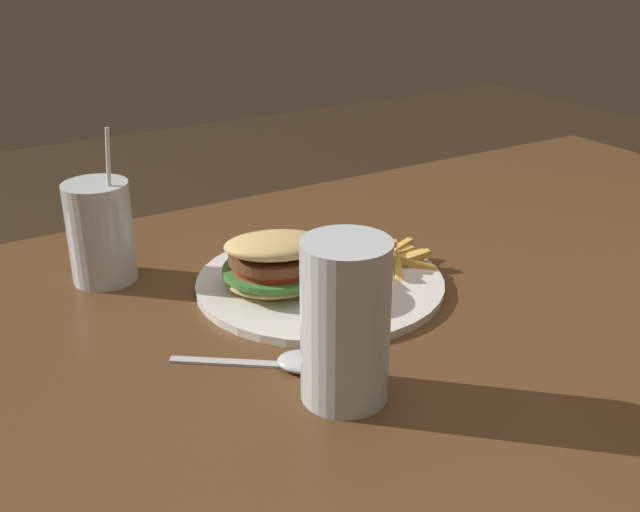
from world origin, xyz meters
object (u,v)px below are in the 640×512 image
beer_glass (345,324)px  meal_plate_near (304,271)px  spoon (294,361)px  juice_glass (101,236)px

beer_glass → meal_plate_near: bearing=-110.7°
spoon → meal_plate_near: bearing=93.2°
juice_glass → spoon: juice_glass is taller
spoon → juice_glass: bearing=145.0°
beer_glass → spoon: (0.02, -0.07, -0.07)m
meal_plate_near → juice_glass: bearing=-38.9°
meal_plate_near → spoon: 0.17m
meal_plate_near → beer_glass: 0.23m
juice_glass → meal_plate_near: bearing=141.1°
beer_glass → juice_glass: 0.38m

